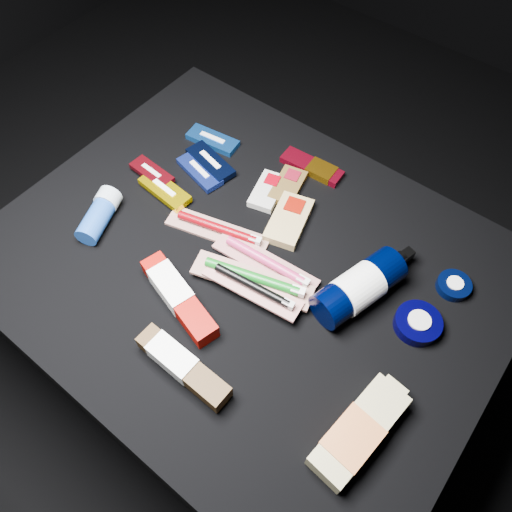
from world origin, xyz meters
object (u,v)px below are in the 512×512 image
Objects in this scene: lotion_bottle at (359,287)px; toothpaste_carton_red at (176,294)px; bodywash_bottle at (358,433)px; deodorant_stick at (99,215)px.

lotion_bottle reaches higher than toothpaste_carton_red.
lotion_bottle is at bearing 127.61° from bodywash_bottle.
lotion_bottle is 1.14× the size of toothpaste_carton_red.
toothpaste_carton_red is (-0.39, 0.01, -0.00)m from bodywash_bottle.
deodorant_stick is at bearing -145.89° from lotion_bottle.
bodywash_bottle reaches higher than toothpaste_carton_red.
deodorant_stick is (-0.64, 0.04, 0.00)m from bodywash_bottle.
bodywash_bottle is 0.97× the size of toothpaste_carton_red.
deodorant_stick reaches higher than toothpaste_carton_red.
toothpaste_carton_red is (0.25, -0.04, -0.01)m from deodorant_stick.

